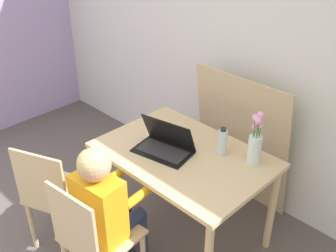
{
  "coord_description": "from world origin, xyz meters",
  "views": [
    {
      "loc": [
        1.69,
        -0.15,
        2.18
      ],
      "look_at": [
        0.14,
        1.41,
        0.91
      ],
      "focal_mm": 42.0,
      "sensor_mm": 36.0,
      "label": 1
    }
  ],
  "objects_px": {
    "person_seated": "(105,201)",
    "flower_vase": "(255,143)",
    "chair_spare": "(56,196)",
    "chair_occupied": "(93,239)",
    "water_bottle": "(222,142)",
    "laptop": "(165,144)"
  },
  "relations": [
    {
      "from": "person_seated",
      "to": "flower_vase",
      "type": "distance_m",
      "value": 0.98
    },
    {
      "from": "water_bottle",
      "to": "chair_occupied",
      "type": "bearing_deg",
      "value": -103.97
    },
    {
      "from": "person_seated",
      "to": "flower_vase",
      "type": "height_order",
      "value": "flower_vase"
    },
    {
      "from": "water_bottle",
      "to": "laptop",
      "type": "bearing_deg",
      "value": -140.88
    },
    {
      "from": "laptop",
      "to": "flower_vase",
      "type": "height_order",
      "value": "flower_vase"
    },
    {
      "from": "chair_occupied",
      "to": "water_bottle",
      "type": "height_order",
      "value": "water_bottle"
    },
    {
      "from": "chair_spare",
      "to": "flower_vase",
      "type": "xyz_separation_m",
      "value": [
        0.93,
        0.91,
        0.43
      ]
    },
    {
      "from": "chair_spare",
      "to": "person_seated",
      "type": "xyz_separation_m",
      "value": [
        0.49,
        0.06,
        0.21
      ]
    },
    {
      "from": "water_bottle",
      "to": "person_seated",
      "type": "bearing_deg",
      "value": -106.73
    },
    {
      "from": "flower_vase",
      "to": "water_bottle",
      "type": "distance_m",
      "value": 0.22
    },
    {
      "from": "chair_spare",
      "to": "flower_vase",
      "type": "bearing_deg",
      "value": -158.76
    },
    {
      "from": "flower_vase",
      "to": "water_bottle",
      "type": "bearing_deg",
      "value": -163.98
    },
    {
      "from": "chair_occupied",
      "to": "chair_spare",
      "type": "distance_m",
      "value": 0.5
    },
    {
      "from": "chair_spare",
      "to": "laptop",
      "type": "xyz_separation_m",
      "value": [
        0.43,
        0.61,
        0.34
      ]
    },
    {
      "from": "chair_spare",
      "to": "person_seated",
      "type": "height_order",
      "value": "person_seated"
    },
    {
      "from": "person_seated",
      "to": "flower_vase",
      "type": "bearing_deg",
      "value": -123.7
    },
    {
      "from": "chair_occupied",
      "to": "chair_spare",
      "type": "xyz_separation_m",
      "value": [
        -0.5,
        0.05,
        0.0
      ]
    },
    {
      "from": "chair_spare",
      "to": "chair_occupied",
      "type": "bearing_deg",
      "value": 150.96
    },
    {
      "from": "chair_spare",
      "to": "water_bottle",
      "type": "height_order",
      "value": "water_bottle"
    },
    {
      "from": "chair_spare",
      "to": "person_seated",
      "type": "bearing_deg",
      "value": 164.17
    },
    {
      "from": "chair_occupied",
      "to": "laptop",
      "type": "distance_m",
      "value": 0.75
    },
    {
      "from": "chair_spare",
      "to": "flower_vase",
      "type": "height_order",
      "value": "flower_vase"
    }
  ]
}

